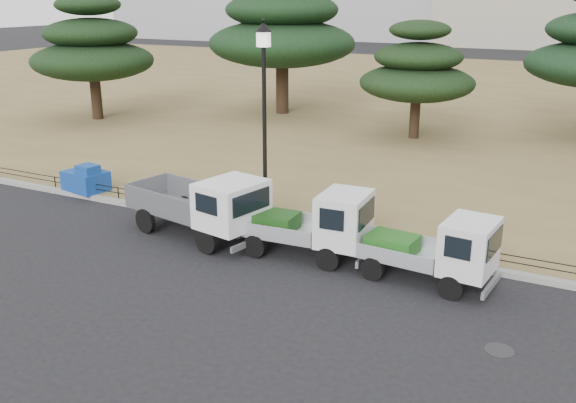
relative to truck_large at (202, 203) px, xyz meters
The scene contains 13 objects.
ground 3.02m from the truck_large, 28.26° to the right, with size 220.00×220.00×0.00m, color black.
lawn 29.39m from the truck_large, 85.15° to the left, with size 120.00×56.00×0.15m, color olive.
curb 2.96m from the truck_large, 27.04° to the left, with size 120.00×0.25×0.16m, color gray.
truck_large is the anchor object (origin of this frame).
truck_kei_front 3.50m from the truck_large, ahead, with size 3.72×1.77×1.93m.
truck_kei_rear 6.89m from the truck_large, ahead, with size 3.55×1.76×1.80m.
street_lamp 3.71m from the truck_large, 51.72° to the left, with size 0.54×0.54×6.00m.
pipe_fence 2.93m from the truck_large, 29.72° to the left, with size 38.00×0.04×0.40m.
tarp_pile 6.44m from the truck_large, 165.10° to the left, with size 1.66×1.33×1.00m.
manhole 9.39m from the truck_large, 15.75° to the right, with size 0.60×0.60×0.01m, color #2D2D30.
pine_west_far 20.22m from the truck_large, 141.71° to the left, with size 6.69×6.69×6.75m.
pine_west_near 20.51m from the truck_large, 111.07° to the left, with size 8.45×8.45×8.45m.
pine_center_left 15.93m from the truck_large, 83.80° to the left, with size 5.52×5.52×5.61m.
Camera 1 is at (7.92, -13.37, 6.93)m, focal length 40.00 mm.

